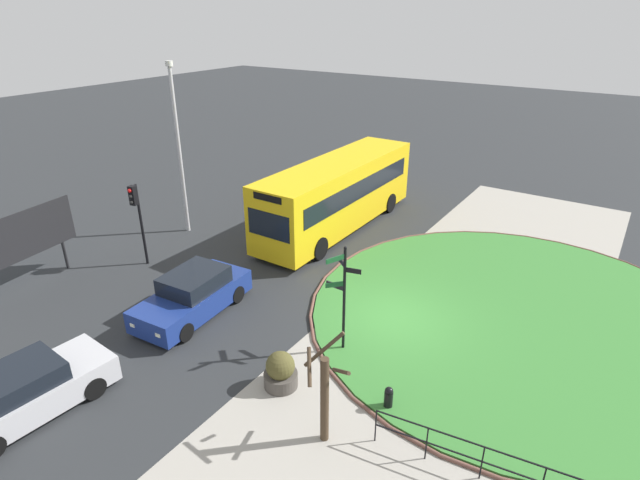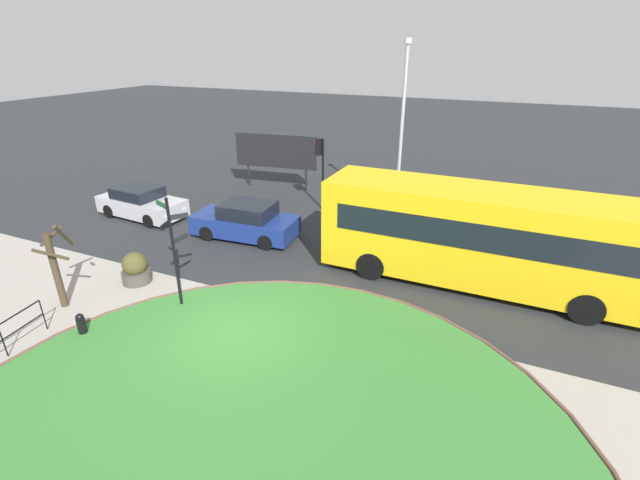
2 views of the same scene
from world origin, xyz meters
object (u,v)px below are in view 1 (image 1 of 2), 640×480
traffic_light_near (136,208)px  street_tree_bare (325,392)px  car_near_lane (26,392)px  bollard_foreground (388,398)px  car_far_lane (193,295)px  bus_yellow (337,193)px  planter_near_signpost (281,372)px  signpost_directional (342,291)px  billboard_left (18,238)px  lamppost_tall (179,145)px

traffic_light_near → street_tree_bare: (-3.71, -11.42, -1.13)m
traffic_light_near → car_near_lane: bearing=17.8°
bollard_foreground → car_far_lane: bearing=86.6°
bus_yellow → traffic_light_near: size_ratio=2.97×
car_near_lane → planter_near_signpost: bearing=-43.3°
bollard_foreground → traffic_light_near: bearing=81.2°
signpost_directional → planter_near_signpost: (-2.41, 0.55, -1.63)m
planter_near_signpost → traffic_light_near: bearing=73.3°
car_far_lane → planter_near_signpost: (-1.35, -4.88, -0.21)m
bollard_foreground → bus_yellow: size_ratio=0.07×
signpost_directional → billboard_left: size_ratio=0.78×
planter_near_signpost → bus_yellow: bearing=23.9°
lamppost_tall → billboard_left: size_ratio=1.67×
car_far_lane → traffic_light_near: size_ratio=1.29×
traffic_light_near → bus_yellow: bearing=136.3°
billboard_left → signpost_directional: bearing=-82.6°
bus_yellow → car_far_lane: bus_yellow is taller
car_near_lane → street_tree_bare: street_tree_bare is taller
car_near_lane → street_tree_bare: size_ratio=1.51×
car_far_lane → street_tree_bare: bearing=67.6°
car_near_lane → billboard_left: size_ratio=0.94×
car_near_lane → lamppost_tall: (10.85, 5.59, 3.51)m
planter_near_signpost → street_tree_bare: street_tree_bare is taller
signpost_directional → bollard_foreground: bearing=-122.3°
bollard_foreground → bus_yellow: bearing=38.2°
car_far_lane → lamppost_tall: bearing=-135.8°
billboard_left → planter_near_signpost: (0.87, -11.57, -1.56)m
car_far_lane → bollard_foreground: bearing=82.3°
bus_yellow → signpost_directional: bearing=32.9°
signpost_directional → bollard_foreground: 3.35m
car_near_lane → billboard_left: 7.68m
signpost_directional → bus_yellow: size_ratio=0.35×
bollard_foreground → billboard_left: size_ratio=0.15×
street_tree_bare → car_far_lane: bearing=72.0°
bollard_foreground → billboard_left: bearing=96.9°
signpost_directional → lamppost_tall: (3.94, 11.09, 2.06)m
car_near_lane → street_tree_bare: (3.60, -7.03, 0.77)m
lamppost_tall → planter_near_signpost: (-6.35, -10.54, -3.69)m
signpost_directional → lamppost_tall: lamppost_tall is taller
billboard_left → street_tree_bare: (-0.04, -13.65, -0.61)m
signpost_directional → lamppost_tall: 11.95m
traffic_light_near → billboard_left: (-3.67, 2.23, -0.52)m
car_far_lane → planter_near_signpost: size_ratio=4.00×
traffic_light_near → car_far_lane: bearing=58.8°
bollard_foreground → lamppost_tall: size_ratio=0.09×
billboard_left → street_tree_bare: bearing=-97.9°
signpost_directional → traffic_light_near: signpost_directional is taller
bus_yellow → car_far_lane: 9.35m
lamppost_tall → street_tree_bare: (-7.26, -12.62, -2.75)m
planter_near_signpost → street_tree_bare: (-0.91, -2.08, 0.95)m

